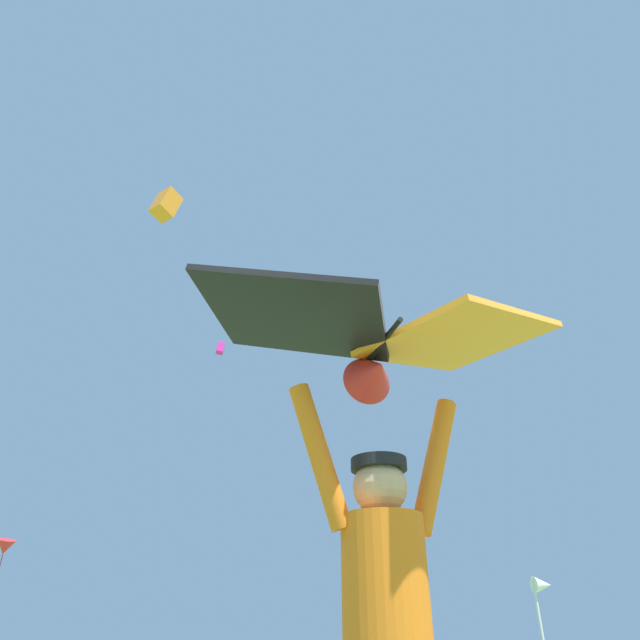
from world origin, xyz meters
name	(u,v)px	position (x,y,z in m)	size (l,w,h in m)	color
kite_flyer_person	(388,639)	(-0.12, -0.22, 0.94)	(0.81, 0.38, 1.92)	#424751
held_stunt_kite	(378,340)	(-0.11, -0.29, 2.16)	(1.82, 1.05, 0.40)	black
distant_kite_red_high_right	(5,547)	(-9.28, 21.96, 4.12)	(0.99, 1.03, 1.62)	red
distant_kite_orange_low_left	(166,205)	(-4.15, 14.65, 15.54)	(1.22, 1.16, 1.31)	orange
distant_kite_magenta_mid_right	(220,348)	(-2.53, 34.62, 19.56)	(0.61, 0.62, 0.90)	#DB2393
distant_kite_orange_far_center	(399,348)	(10.50, 33.29, 19.90)	(1.22, 0.95, 1.49)	orange
marker_flag	(543,594)	(3.98, 6.25, 1.57)	(0.30, 0.24, 1.81)	silver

